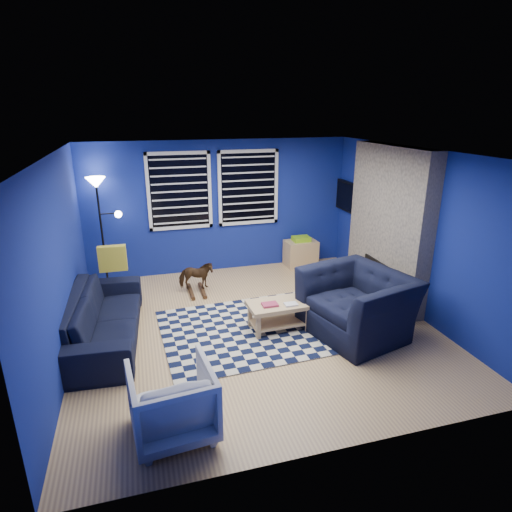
{
  "coord_description": "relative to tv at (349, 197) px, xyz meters",
  "views": [
    {
      "loc": [
        -1.52,
        -5.37,
        3.04
      ],
      "look_at": [
        0.09,
        0.3,
        0.99
      ],
      "focal_mm": 30.0,
      "sensor_mm": 36.0,
      "label": 1
    }
  ],
  "objects": [
    {
      "name": "floor_lamp",
      "position": [
        -4.57,
        0.25,
        0.19
      ],
      "size": [
        0.53,
        0.33,
        1.95
      ],
      "color": "black",
      "rests_on": "floor"
    },
    {
      "name": "window_right",
      "position": [
        -1.9,
        0.46,
        0.2
      ],
      "size": [
        1.17,
        0.06,
        1.42
      ],
      "color": "black",
      "rests_on": "wall_back"
    },
    {
      "name": "floor",
      "position": [
        -2.45,
        -2.0,
        -1.4
      ],
      "size": [
        5.0,
        5.0,
        0.0
      ],
      "primitive_type": "plane",
      "color": "#DAB270",
      "rests_on": "ground"
    },
    {
      "name": "sofa",
      "position": [
        -4.55,
        -1.77,
        -1.06
      ],
      "size": [
        2.37,
        1.06,
        0.67
      ],
      "primitive_type": "imported",
      "rotation": [
        0.0,
        0.0,
        1.5
      ],
      "color": "black",
      "rests_on": "floor"
    },
    {
      "name": "rocking_horse",
      "position": [
        -3.1,
        -0.55,
        -1.08
      ],
      "size": [
        0.36,
        0.62,
        0.5
      ],
      "primitive_type": "imported",
      "rotation": [
        0.0,
        0.0,
        1.41
      ],
      "color": "#4E3219",
      "rests_on": "floor"
    },
    {
      "name": "tv",
      "position": [
        0.0,
        0.0,
        0.0
      ],
      "size": [
        0.07,
        1.0,
        0.58
      ],
      "color": "black",
      "rests_on": "wall_right"
    },
    {
      "name": "wall_back",
      "position": [
        -2.45,
        0.5,
        -0.15
      ],
      "size": [
        5.0,
        0.0,
        5.0
      ],
      "primitive_type": "plane",
      "rotation": [
        1.57,
        0.0,
        0.0
      ],
      "color": "navy",
      "rests_on": "floor"
    },
    {
      "name": "window_left",
      "position": [
        -3.2,
        0.46,
        0.2
      ],
      "size": [
        1.17,
        0.06,
        1.42
      ],
      "color": "black",
      "rests_on": "wall_back"
    },
    {
      "name": "cabinet",
      "position": [
        -0.87,
        0.25,
        -1.13
      ],
      "size": [
        0.64,
        0.44,
        0.61
      ],
      "rotation": [
        0.0,
        0.0,
        0.04
      ],
      "color": "tan",
      "rests_on": "floor"
    },
    {
      "name": "armchair_big",
      "position": [
        -1.13,
        -2.54,
        -0.95
      ],
      "size": [
        1.65,
        1.53,
        0.89
      ],
      "primitive_type": "imported",
      "rotation": [
        0.0,
        0.0,
        -1.3
      ],
      "color": "black",
      "rests_on": "floor"
    },
    {
      "name": "wall_right",
      "position": [
        0.05,
        -2.0,
        -0.15
      ],
      "size": [
        0.0,
        5.0,
        5.0
      ],
      "primitive_type": "plane",
      "rotation": [
        1.57,
        0.0,
        -1.57
      ],
      "color": "navy",
      "rests_on": "floor"
    },
    {
      "name": "fireplace",
      "position": [
        -0.09,
        -1.5,
        -0.2
      ],
      "size": [
        0.65,
        2.0,
        2.5
      ],
      "color": "gray",
      "rests_on": "floor"
    },
    {
      "name": "rug",
      "position": [
        -2.54,
        -2.07,
        -1.39
      ],
      "size": [
        2.6,
        2.12,
        0.02
      ],
      "primitive_type": "cube",
      "rotation": [
        0.0,
        0.0,
        0.05
      ],
      "color": "black",
      "rests_on": "floor"
    },
    {
      "name": "armchair_bent",
      "position": [
        -3.81,
        -3.85,
        -1.04
      ],
      "size": [
        0.85,
        0.87,
        0.73
      ],
      "primitive_type": "imported",
      "rotation": [
        0.0,
        0.0,
        3.24
      ],
      "color": "gray",
      "rests_on": "floor"
    },
    {
      "name": "coffee_table",
      "position": [
        -2.15,
        -2.14,
        -1.1
      ],
      "size": [
        0.88,
        0.53,
        0.43
      ],
      "rotation": [
        0.0,
        0.0,
        0.04
      ],
      "color": "tan",
      "rests_on": "rug"
    },
    {
      "name": "wall_left",
      "position": [
        -4.95,
        -2.0,
        -0.15
      ],
      "size": [
        0.0,
        5.0,
        5.0
      ],
      "primitive_type": "plane",
      "rotation": [
        1.57,
        0.0,
        1.57
      ],
      "color": "navy",
      "rests_on": "floor"
    },
    {
      "name": "throw_pillow",
      "position": [
        -4.4,
        -0.88,
        -0.53
      ],
      "size": [
        0.42,
        0.13,
        0.39
      ],
      "primitive_type": "cube",
      "rotation": [
        0.0,
        0.0,
        -0.02
      ],
      "color": "gold",
      "rests_on": "sofa"
    },
    {
      "name": "ceiling",
      "position": [
        -2.45,
        -2.0,
        1.1
      ],
      "size": [
        5.0,
        5.0,
        0.0
      ],
      "primitive_type": "plane",
      "rotation": [
        3.14,
        0.0,
        0.0
      ],
      "color": "white",
      "rests_on": "wall_back"
    }
  ]
}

